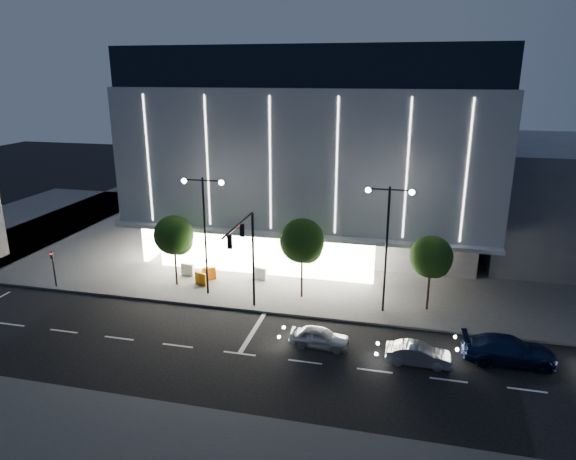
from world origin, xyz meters
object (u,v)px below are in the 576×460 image
at_px(traffic_mast, 246,247).
at_px(street_lamp_west, 204,219).
at_px(car_lead, 320,337).
at_px(barrier_c, 201,279).
at_px(ped_signal_far, 53,265).
at_px(car_second, 418,354).
at_px(barrier_a, 209,273).
at_px(barrier_b, 188,270).
at_px(street_lamp_east, 387,231).
at_px(tree_mid, 302,243).
at_px(barrier_d, 260,274).
at_px(tree_left, 174,237).
at_px(tree_right, 431,259).
at_px(car_third, 509,350).

height_order(traffic_mast, street_lamp_west, street_lamp_west).
bearing_deg(car_lead, barrier_c, 58.87).
distance_m(ped_signal_far, car_second, 27.79).
relative_size(barrier_a, barrier_b, 1.00).
bearing_deg(street_lamp_east, tree_mid, 170.31).
distance_m(barrier_a, barrier_d, 4.10).
height_order(tree_left, barrier_c, tree_left).
bearing_deg(street_lamp_east, street_lamp_west, 180.00).
relative_size(tree_right, car_second, 1.48).
bearing_deg(car_lead, tree_mid, 22.61).
distance_m(street_lamp_east, barrier_b, 17.04).
bearing_deg(street_lamp_east, car_third, -32.57).
relative_size(tree_mid, car_lead, 1.68).
relative_size(tree_left, barrier_a, 5.20).
xyz_separation_m(car_lead, barrier_c, (-10.60, 6.92, 0.03)).
relative_size(barrier_c, barrier_d, 1.00).
bearing_deg(barrier_a, tree_right, -29.59).
distance_m(ped_signal_far, tree_left, 9.61).
xyz_separation_m(traffic_mast, car_third, (16.44, -2.09, -4.26)).
height_order(ped_signal_far, tree_mid, tree_mid).
height_order(car_second, barrier_a, car_second).
xyz_separation_m(ped_signal_far, barrier_b, (9.07, 4.42, -1.24)).
relative_size(traffic_mast, street_lamp_east, 0.79).
bearing_deg(ped_signal_far, car_lead, -10.69).
bearing_deg(tree_mid, car_lead, -69.40).
xyz_separation_m(street_lamp_east, barrier_d, (-9.92, 3.48, -5.31)).
bearing_deg(car_second, car_lead, 83.99).
bearing_deg(car_lead, tree_left, 64.20).
bearing_deg(barrier_c, car_lead, -11.38).
height_order(street_lamp_west, tree_mid, street_lamp_west).
bearing_deg(street_lamp_west, tree_left, 161.06).
bearing_deg(tree_left, traffic_mast, -27.84).
relative_size(street_lamp_east, tree_mid, 1.46).
distance_m(street_lamp_east, barrier_d, 11.77).
height_order(street_lamp_west, car_third, street_lamp_west).
xyz_separation_m(car_second, barrier_d, (-12.27, 9.68, 0.04)).
distance_m(ped_signal_far, tree_mid, 19.35).
distance_m(street_lamp_east, tree_right, 3.81).
relative_size(ped_signal_far, barrier_b, 2.73).
relative_size(tree_mid, tree_right, 1.12).
bearing_deg(traffic_mast, car_third, -7.25).
relative_size(street_lamp_west, tree_left, 1.57).
height_order(tree_mid, car_second, tree_mid).
relative_size(ped_signal_far, tree_left, 0.52).
distance_m(street_lamp_west, barrier_c, 5.59).
xyz_separation_m(ped_signal_far, tree_mid, (19.03, 2.52, 2.45)).
xyz_separation_m(street_lamp_west, street_lamp_east, (13.00, 0.00, 0.00)).
height_order(street_lamp_east, barrier_b, street_lamp_east).
bearing_deg(car_third, barrier_c, 71.73).
height_order(car_second, car_third, car_third).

